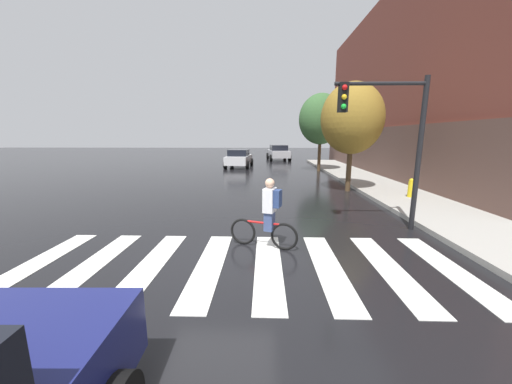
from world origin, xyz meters
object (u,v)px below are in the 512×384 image
at_px(traffic_light_near, 391,128).
at_px(street_tree_mid, 321,119).
at_px(fire_hydrant, 411,188).
at_px(street_tree_near, 352,119).
at_px(sedan_mid, 239,158).
at_px(sedan_far, 278,152).
at_px(cyclist, 268,214).

bearing_deg(traffic_light_near, street_tree_mid, 86.91).
bearing_deg(traffic_light_near, fire_hydrant, 54.67).
height_order(fire_hydrant, street_tree_near, street_tree_near).
bearing_deg(street_tree_near, sedan_mid, 120.44).
relative_size(sedan_mid, sedan_far, 0.90).
xyz_separation_m(sedan_far, cyclist, (-1.45, -25.42, -0.02)).
distance_m(sedan_mid, fire_hydrant, 15.11).
distance_m(traffic_light_near, street_tree_near, 5.81).
relative_size(sedan_mid, street_tree_mid, 0.79).
distance_m(sedan_far, fire_hydrant, 20.66).
xyz_separation_m(sedan_mid, street_tree_mid, (6.35, -2.66, 3.09)).
height_order(cyclist, street_tree_mid, street_tree_mid).
relative_size(fire_hydrant, street_tree_mid, 0.14).
distance_m(sedan_mid, street_tree_near, 12.64).
height_order(sedan_mid, traffic_light_near, traffic_light_near).
relative_size(sedan_mid, cyclist, 2.67).
distance_m(cyclist, street_tree_near, 8.67).
relative_size(sedan_far, cyclist, 2.96).
height_order(sedan_mid, cyclist, cyclist).
xyz_separation_m(street_tree_near, street_tree_mid, (0.09, 7.99, 0.43)).
relative_size(traffic_light_near, fire_hydrant, 5.38).
xyz_separation_m(sedan_far, street_tree_mid, (2.61, -10.17, 3.01)).
bearing_deg(fire_hydrant, traffic_light_near, -125.33).
bearing_deg(cyclist, fire_hydrant, 41.35).
distance_m(traffic_light_near, fire_hydrant, 5.16).
bearing_deg(cyclist, street_tree_near, 61.28).
bearing_deg(traffic_light_near, street_tree_near, 83.51).
relative_size(cyclist, street_tree_near, 0.33).
xyz_separation_m(cyclist, traffic_light_near, (3.32, 1.51, 2.02)).
bearing_deg(fire_hydrant, cyclist, -138.65).
bearing_deg(cyclist, sedan_far, 86.73).
bearing_deg(sedan_mid, street_tree_mid, -22.75).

